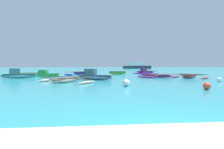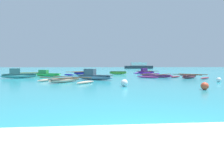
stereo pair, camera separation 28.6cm
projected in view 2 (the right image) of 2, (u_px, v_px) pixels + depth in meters
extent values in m
plane|color=teal|center=(173.00, 148.00, 3.41)|extent=(240.00, 240.00, 0.00)
ellipsoid|color=#3EE25D|center=(47.00, 75.00, 25.01)|extent=(3.92, 2.08, 0.38)
cube|color=#2F893F|center=(47.00, 74.00, 25.00)|extent=(3.62, 1.94, 0.08)
cube|color=#2F893F|center=(44.00, 71.00, 25.13)|extent=(1.24, 0.96, 0.42)
ellipsoid|color=#D4AB93|center=(65.00, 80.00, 16.22)|extent=(2.39, 3.05, 0.37)
cube|color=#816B5D|center=(65.00, 78.00, 16.21)|extent=(2.21, 2.82, 0.08)
cylinder|color=brown|center=(71.00, 77.00, 16.86)|extent=(3.50, 2.53, 0.07)
cylinder|color=brown|center=(58.00, 78.00, 15.55)|extent=(3.50, 2.53, 0.07)
ellipsoid|color=#D4AB93|center=(47.00, 80.00, 17.30)|extent=(1.36, 1.79, 0.20)
ellipsoid|color=#D4AB93|center=(86.00, 82.00, 15.14)|extent=(1.36, 1.79, 0.20)
ellipsoid|color=#731E97|center=(146.00, 73.00, 31.17)|extent=(3.33, 2.16, 0.44)
cube|color=#4C1D60|center=(146.00, 71.00, 31.16)|extent=(3.07, 2.01, 0.08)
cube|color=#4C1D60|center=(144.00, 70.00, 30.90)|extent=(1.08, 0.87, 0.49)
cylinder|color=brown|center=(150.00, 71.00, 31.59)|extent=(1.82, 3.21, 0.07)
cylinder|color=brown|center=(142.00, 71.00, 30.71)|extent=(1.82, 3.21, 0.07)
ellipsoid|color=#731E97|center=(138.00, 73.00, 32.68)|extent=(2.02, 1.24, 0.20)
ellipsoid|color=#731E97|center=(155.00, 74.00, 29.67)|extent=(2.02, 1.24, 0.20)
ellipsoid|color=#9B347C|center=(156.00, 76.00, 22.92)|extent=(3.13, 3.28, 0.34)
cube|color=#622951|center=(156.00, 75.00, 22.91)|extent=(2.89, 3.03, 0.08)
cylinder|color=brown|center=(163.00, 74.00, 22.31)|extent=(2.72, 2.56, 0.07)
cylinder|color=brown|center=(149.00, 74.00, 23.50)|extent=(2.72, 2.56, 0.07)
ellipsoid|color=#9B347C|center=(163.00, 76.00, 24.28)|extent=(1.99, 2.10, 0.20)
ellipsoid|color=#9B347C|center=(147.00, 77.00, 21.56)|extent=(1.99, 2.10, 0.20)
ellipsoid|color=#ACB332|center=(32.00, 74.00, 27.25)|extent=(3.73, 1.81, 0.39)
cube|color=olive|center=(32.00, 73.00, 27.25)|extent=(3.44, 1.68, 0.08)
ellipsoid|color=slate|center=(94.00, 77.00, 18.84)|extent=(3.65, 2.61, 0.50)
cube|color=#415260|center=(94.00, 75.00, 18.83)|extent=(3.37, 2.42, 0.08)
cube|color=#415260|center=(90.00, 72.00, 19.03)|extent=(1.22, 1.05, 0.55)
ellipsoid|color=#1E1DA2|center=(81.00, 73.00, 28.35)|extent=(2.65, 2.64, 0.44)
cube|color=navy|center=(81.00, 72.00, 28.34)|extent=(2.46, 2.45, 0.08)
cylinder|color=brown|center=(84.00, 72.00, 27.91)|extent=(3.00, 3.01, 0.07)
cylinder|color=brown|center=(78.00, 72.00, 28.77)|extent=(3.00, 3.01, 0.07)
ellipsoid|color=#1E1DA2|center=(91.00, 74.00, 29.95)|extent=(1.63, 1.62, 0.20)
ellipsoid|color=#1E1DA2|center=(69.00, 75.00, 26.76)|extent=(1.63, 1.62, 0.20)
ellipsoid|color=#933A49|center=(189.00, 76.00, 21.21)|extent=(2.76, 2.35, 0.39)
cube|color=brown|center=(189.00, 75.00, 21.21)|extent=(2.55, 2.19, 0.08)
cylinder|color=brown|center=(192.00, 74.00, 21.65)|extent=(2.03, 2.60, 0.07)
cylinder|color=brown|center=(186.00, 75.00, 20.75)|extent=(2.03, 2.60, 0.07)
ellipsoid|color=#933A49|center=(176.00, 77.00, 22.40)|extent=(1.69, 1.37, 0.20)
ellipsoid|color=#933A49|center=(205.00, 78.00, 20.03)|extent=(1.69, 1.37, 0.20)
ellipsoid|color=#59A133|center=(118.00, 73.00, 30.14)|extent=(2.70, 0.66, 0.46)
cube|color=#3D6529|center=(118.00, 72.00, 30.13)|extent=(2.49, 0.63, 0.08)
ellipsoid|color=teal|center=(20.00, 76.00, 21.30)|extent=(3.60, 1.90, 0.50)
cube|color=#335C5C|center=(20.00, 74.00, 21.29)|extent=(3.33, 1.77, 0.08)
cube|color=#335C5C|center=(15.00, 71.00, 21.07)|extent=(1.14, 0.87, 0.55)
sphere|color=white|center=(124.00, 83.00, 13.18)|extent=(0.47, 0.47, 0.47)
sphere|color=white|center=(219.00, 80.00, 16.56)|extent=(0.37, 0.37, 0.37)
sphere|color=#E54C2D|center=(205.00, 86.00, 11.32)|extent=(0.44, 0.44, 0.44)
cube|color=#2D333D|center=(139.00, 67.00, 77.82)|extent=(10.87, 2.39, 1.09)
cube|color=white|center=(139.00, 64.00, 77.77)|extent=(5.98, 2.03, 1.30)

